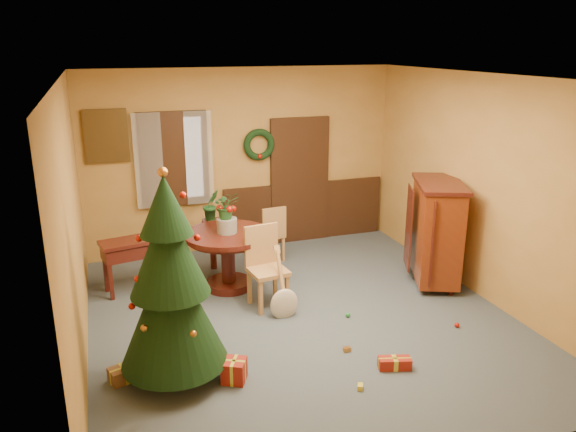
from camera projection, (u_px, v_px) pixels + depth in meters
name	position (u px, v px, depth m)	size (l,w,h in m)	color
room_envelope	(256.00, 180.00, 9.10)	(5.50, 5.50, 5.50)	#363F4E
dining_table	(228.00, 249.00, 7.63)	(1.18, 1.18, 0.81)	black
urn	(227.00, 225.00, 7.52)	(0.27, 0.27, 0.20)	slate
centerpiece_plant	(226.00, 205.00, 7.44)	(0.33, 0.29, 0.37)	#1E4C23
chair_near	(265.00, 263.00, 7.16)	(0.51, 0.51, 1.05)	#A67842
chair_far	(272.00, 232.00, 8.60)	(0.42, 0.42, 0.89)	#A67842
guitar	(284.00, 286.00, 6.84)	(0.36, 0.17, 0.84)	beige
plant_stand	(213.00, 238.00, 8.31)	(0.30, 0.30, 0.77)	black
stand_plant	(211.00, 205.00, 8.16)	(0.25, 0.20, 0.45)	#19471E
christmas_tree	(170.00, 284.00, 5.40)	(1.06, 1.06, 2.19)	#382111
writing_desk	(133.00, 252.00, 7.56)	(0.89, 0.56, 0.73)	black
sideboard	(436.00, 229.00, 7.76)	(0.99, 1.28, 1.46)	#4F1D09
gift_b	(234.00, 371.00, 5.62)	(0.31, 0.31, 0.23)	maroon
gift_c	(124.00, 374.00, 5.64)	(0.32, 0.27, 0.15)	brown
gift_d	(395.00, 363.00, 5.85)	(0.36, 0.23, 0.12)	maroon
toy_a	(286.00, 307.00, 7.16)	(0.08, 0.05, 0.05)	#2857B1
toy_b	(348.00, 315.00, 6.95)	(0.06, 0.06, 0.06)	#238133
toy_c	(360.00, 387.00, 5.51)	(0.08, 0.05, 0.05)	gold
toy_d	(457.00, 325.00, 6.70)	(0.06, 0.06, 0.06)	#AF160B
toy_e	(347.00, 349.00, 6.18)	(0.08, 0.05, 0.05)	#BF782D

